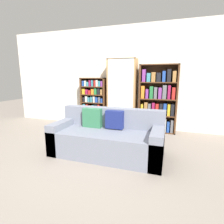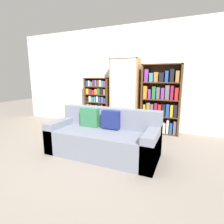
% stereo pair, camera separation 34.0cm
% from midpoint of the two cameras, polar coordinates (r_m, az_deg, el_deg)
% --- Properties ---
extents(ground_plane, '(16.00, 16.00, 0.00)m').
position_cam_midpoint_polar(ground_plane, '(3.06, -4.91, -15.39)').
color(ground_plane, gray).
extents(wall_back, '(7.19, 0.06, 2.70)m').
position_cam_midpoint_polar(wall_back, '(4.82, 7.75, 10.92)').
color(wall_back, silver).
rests_on(wall_back, ground).
extents(couch, '(1.96, 0.83, 0.81)m').
position_cam_midpoint_polar(couch, '(3.18, 0.22, -8.50)').
color(couch, slate).
rests_on(couch, ground).
extents(bookshelf_left, '(0.73, 0.32, 1.36)m').
position_cam_midpoint_polar(bookshelf_left, '(4.98, -2.66, 3.19)').
color(bookshelf_left, '#4C2D19').
rests_on(bookshelf_left, ground).
extents(display_cabinet, '(0.74, 0.36, 1.84)m').
position_cam_midpoint_polar(display_cabinet, '(4.64, 6.36, 5.41)').
color(display_cabinet, '#AD7F4C').
rests_on(display_cabinet, ground).
extents(bookshelf_right, '(0.93, 0.32, 1.68)m').
position_cam_midpoint_polar(bookshelf_right, '(4.48, 17.76, 3.33)').
color(bookshelf_right, '#4C2D19').
rests_on(bookshelf_right, ground).
extents(wine_bottle, '(0.08, 0.08, 0.35)m').
position_cam_midpoint_polar(wine_bottle, '(4.35, 8.64, -5.23)').
color(wine_bottle, black).
rests_on(wine_bottle, ground).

